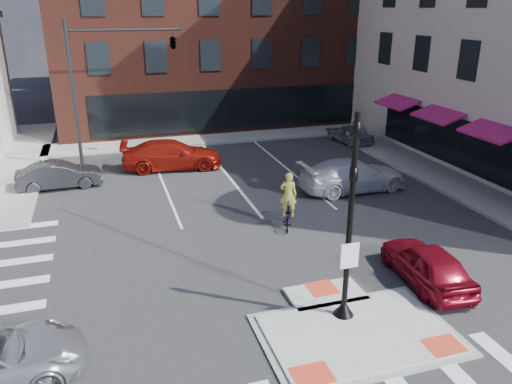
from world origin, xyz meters
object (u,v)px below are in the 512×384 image
object	(u,v)px
bg_car_silver	(350,134)
red_sedan	(427,264)
bg_car_red	(172,155)
cyclist	(288,208)
white_pickup	(353,175)
bg_car_dark	(59,175)

from	to	relation	value
bg_car_silver	red_sedan	bearing A→B (deg)	62.48
bg_car_red	cyclist	xyz separation A→B (m)	(3.41, -9.31, -0.01)
red_sedan	white_pickup	xyz separation A→B (m)	(1.85, 8.68, 0.10)
bg_car_dark	bg_car_silver	distance (m)	18.35
bg_car_red	cyclist	world-z (taller)	cyclist
white_pickup	cyclist	distance (m)	5.54
red_sedan	bg_car_red	distance (m)	16.10
bg_car_silver	cyclist	size ratio (longest dim) A/B	1.58
red_sedan	bg_car_silver	size ratio (longest dim) A/B	1.08
bg_car_silver	bg_car_red	size ratio (longest dim) A/B	0.67
red_sedan	bg_car_red	bearing A→B (deg)	-63.30
red_sedan	bg_car_silver	bearing A→B (deg)	-105.27
bg_car_dark	red_sedan	bearing A→B (deg)	-141.68
bg_car_dark	bg_car_silver	xyz separation A→B (m)	(18.00, 3.58, -0.04)
bg_car_dark	cyclist	world-z (taller)	cyclist
bg_car_silver	cyclist	xyz separation A→B (m)	(-8.74, -11.35, 0.16)
bg_car_silver	bg_car_red	xyz separation A→B (m)	(-12.15, -2.05, 0.17)
bg_car_dark	bg_car_red	xyz separation A→B (m)	(5.85, 1.53, 0.13)
bg_car_red	cyclist	bearing A→B (deg)	-153.27
red_sedan	cyclist	bearing A→B (deg)	-59.55
bg_car_red	cyclist	distance (m)	9.91
white_pickup	cyclist	xyz separation A→B (m)	(-4.59, -3.10, 0.01)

